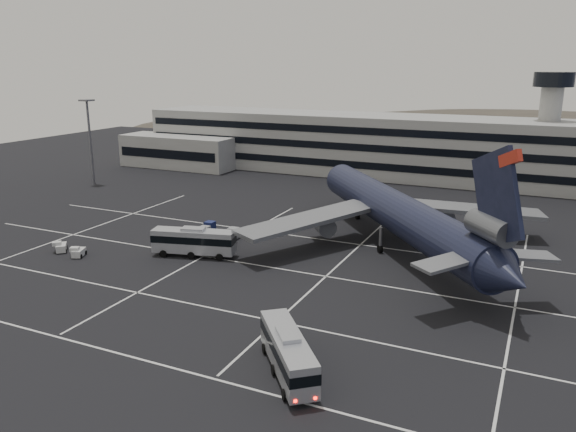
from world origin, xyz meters
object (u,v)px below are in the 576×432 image
(bus_far, at_px, (194,241))
(tug_a, at_px, (79,252))
(bus_near, at_px, (288,351))
(trijet_main, at_px, (398,213))
(uld_cluster, at_px, (213,236))

(bus_far, relative_size, tug_a, 4.52)
(bus_near, distance_m, tug_a, 41.62)
(trijet_main, bearing_deg, tug_a, 171.13)
(trijet_main, xyz_separation_m, tug_a, (-38.64, -22.23, -4.60))
(trijet_main, distance_m, bus_far, 28.96)
(bus_near, distance_m, uld_cluster, 38.54)
(bus_near, bearing_deg, bus_far, 98.76)
(trijet_main, bearing_deg, bus_near, -128.65)
(trijet_main, height_order, tug_a, trijet_main)
(bus_far, height_order, uld_cluster, bus_far)
(tug_a, bearing_deg, bus_far, 3.09)
(bus_near, bearing_deg, uld_cluster, 92.55)
(bus_near, xyz_separation_m, uld_cluster, (-25.62, 28.76, -1.29))
(bus_far, bearing_deg, tug_a, 101.63)
(bus_far, xyz_separation_m, tug_a, (-14.22, -6.97, -1.57))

